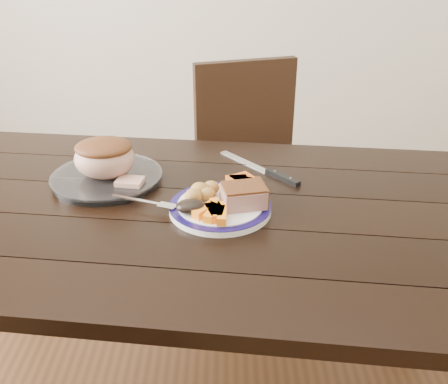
{
  "coord_description": "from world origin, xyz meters",
  "views": [
    {
      "loc": [
        0.08,
        -1.11,
        1.37
      ],
      "look_at": [
        0.08,
        -0.02,
        0.8
      ],
      "focal_mm": 40.0,
      "sensor_mm": 36.0,
      "label": 1
    }
  ],
  "objects_px": {
    "dining_table": "(194,236)",
    "fork": "(148,203)",
    "dinner_plate": "(220,208)",
    "pork_slice": "(243,196)",
    "serving_platter": "(107,179)",
    "roast_joint": "(105,159)",
    "carving_knife": "(272,173)",
    "chair_far": "(253,167)"
  },
  "relations": [
    {
      "from": "chair_far",
      "to": "carving_knife",
      "type": "distance_m",
      "value": 0.6
    },
    {
      "from": "dining_table",
      "to": "fork",
      "type": "bearing_deg",
      "value": -169.66
    },
    {
      "from": "serving_platter",
      "to": "chair_far",
      "type": "bearing_deg",
      "value": 53.28
    },
    {
      "from": "chair_far",
      "to": "roast_joint",
      "type": "xyz_separation_m",
      "value": [
        -0.44,
        -0.6,
        0.3
      ]
    },
    {
      "from": "dinner_plate",
      "to": "fork",
      "type": "xyz_separation_m",
      "value": [
        -0.18,
        0.0,
        0.01
      ]
    },
    {
      "from": "serving_platter",
      "to": "pork_slice",
      "type": "height_order",
      "value": "pork_slice"
    },
    {
      "from": "serving_platter",
      "to": "pork_slice",
      "type": "relative_size",
      "value": 2.89
    },
    {
      "from": "pork_slice",
      "to": "carving_knife",
      "type": "relative_size",
      "value": 0.4
    },
    {
      "from": "dinner_plate",
      "to": "serving_platter",
      "type": "bearing_deg",
      "value": 152.72
    },
    {
      "from": "serving_platter",
      "to": "carving_knife",
      "type": "xyz_separation_m",
      "value": [
        0.47,
        0.04,
        -0.0
      ]
    },
    {
      "from": "pork_slice",
      "to": "roast_joint",
      "type": "xyz_separation_m",
      "value": [
        -0.38,
        0.17,
        0.03
      ]
    },
    {
      "from": "serving_platter",
      "to": "fork",
      "type": "xyz_separation_m",
      "value": [
        0.14,
        -0.16,
        0.01
      ]
    },
    {
      "from": "serving_platter",
      "to": "pork_slice",
      "type": "xyz_separation_m",
      "value": [
        0.38,
        -0.17,
        0.03
      ]
    },
    {
      "from": "fork",
      "to": "dining_table",
      "type": "bearing_deg",
      "value": 31.02
    },
    {
      "from": "fork",
      "to": "roast_joint",
      "type": "height_order",
      "value": "roast_joint"
    },
    {
      "from": "serving_platter",
      "to": "dinner_plate",
      "type": "bearing_deg",
      "value": -27.28
    },
    {
      "from": "dining_table",
      "to": "carving_knife",
      "type": "xyz_separation_m",
      "value": [
        0.22,
        0.18,
        0.1
      ]
    },
    {
      "from": "dining_table",
      "to": "fork",
      "type": "distance_m",
      "value": 0.16
    },
    {
      "from": "dinner_plate",
      "to": "fork",
      "type": "distance_m",
      "value": 0.18
    },
    {
      "from": "carving_knife",
      "to": "dinner_plate",
      "type": "bearing_deg",
      "value": -75.94
    },
    {
      "from": "chair_far",
      "to": "roast_joint",
      "type": "height_order",
      "value": "chair_far"
    },
    {
      "from": "dining_table",
      "to": "pork_slice",
      "type": "bearing_deg",
      "value": -13.14
    },
    {
      "from": "dining_table",
      "to": "chair_far",
      "type": "height_order",
      "value": "chair_far"
    },
    {
      "from": "serving_platter",
      "to": "pork_slice",
      "type": "distance_m",
      "value": 0.41
    },
    {
      "from": "roast_joint",
      "to": "fork",
      "type": "bearing_deg",
      "value": -49.1
    },
    {
      "from": "dinner_plate",
      "to": "pork_slice",
      "type": "relative_size",
      "value": 2.47
    },
    {
      "from": "chair_far",
      "to": "fork",
      "type": "xyz_separation_m",
      "value": [
        -0.31,
        -0.75,
        0.25
      ]
    },
    {
      "from": "chair_far",
      "to": "dinner_plate",
      "type": "distance_m",
      "value": 0.8
    },
    {
      "from": "dinner_plate",
      "to": "fork",
      "type": "height_order",
      "value": "fork"
    },
    {
      "from": "pork_slice",
      "to": "dining_table",
      "type": "bearing_deg",
      "value": 166.86
    },
    {
      "from": "dining_table",
      "to": "serving_platter",
      "type": "xyz_separation_m",
      "value": [
        -0.25,
        0.14,
        0.1
      ]
    },
    {
      "from": "dinner_plate",
      "to": "fork",
      "type": "relative_size",
      "value": 1.48
    },
    {
      "from": "chair_far",
      "to": "fork",
      "type": "bearing_deg",
      "value": 50.86
    },
    {
      "from": "chair_far",
      "to": "pork_slice",
      "type": "distance_m",
      "value": 0.81
    },
    {
      "from": "pork_slice",
      "to": "carving_knife",
      "type": "height_order",
      "value": "pork_slice"
    },
    {
      "from": "chair_far",
      "to": "dinner_plate",
      "type": "xyz_separation_m",
      "value": [
        -0.13,
        -0.76,
        0.23
      ]
    },
    {
      "from": "dinner_plate",
      "to": "roast_joint",
      "type": "height_order",
      "value": "roast_joint"
    },
    {
      "from": "dinner_plate",
      "to": "pork_slice",
      "type": "bearing_deg",
      "value": -4.76
    },
    {
      "from": "carving_knife",
      "to": "serving_platter",
      "type": "bearing_deg",
      "value": -125.09
    },
    {
      "from": "dining_table",
      "to": "dinner_plate",
      "type": "xyz_separation_m",
      "value": [
        0.07,
        -0.03,
        0.1
      ]
    },
    {
      "from": "dining_table",
      "to": "pork_slice",
      "type": "xyz_separation_m",
      "value": [
        0.13,
        -0.03,
        0.14
      ]
    },
    {
      "from": "fork",
      "to": "roast_joint",
      "type": "relative_size",
      "value": 1.05
    }
  ]
}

